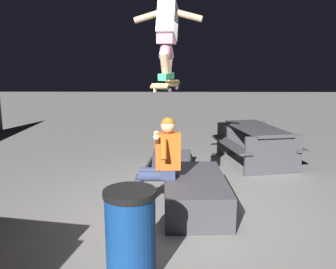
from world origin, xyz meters
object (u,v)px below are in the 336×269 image
(trash_bin, at_px, (131,235))
(skater_airborne, at_px, (167,30))
(skateboard, at_px, (167,85))
(picnic_table_back, at_px, (256,139))
(kicker_ramp, at_px, (169,166))
(person_sitting_on_ledge, at_px, (160,159))
(ledge_box_main, at_px, (194,193))

(trash_bin, bearing_deg, skater_airborne, -10.99)
(skateboard, relative_size, picnic_table_back, 0.54)
(skater_airborne, distance_m, kicker_ramp, 3.03)
(skateboard, xyz_separation_m, kicker_ramp, (1.97, -0.02, -1.67))
(skater_airborne, xyz_separation_m, trash_bin, (-1.62, 0.31, -1.97))
(person_sitting_on_ledge, relative_size, kicker_ramp, 0.98)
(ledge_box_main, distance_m, trash_bin, 1.83)
(ledge_box_main, xyz_separation_m, person_sitting_on_ledge, (0.03, 0.47, 0.48))
(ledge_box_main, xyz_separation_m, picnic_table_back, (2.32, -1.36, 0.28))
(skater_airborne, bearing_deg, kicker_ramp, -0.25)
(person_sitting_on_ledge, xyz_separation_m, trash_bin, (-1.71, 0.22, -0.26))
(trash_bin, bearing_deg, kicker_ramp, -5.22)
(ledge_box_main, xyz_separation_m, trash_bin, (-1.68, 0.69, 0.22))
(skateboard, height_order, skater_airborne, skater_airborne)
(kicker_ramp, bearing_deg, picnic_table_back, -74.93)
(ledge_box_main, height_order, kicker_ramp, ledge_box_main)
(ledge_box_main, xyz_separation_m, skateboard, (-0.12, 0.39, 1.50))
(ledge_box_main, distance_m, picnic_table_back, 2.70)
(ledge_box_main, distance_m, person_sitting_on_ledge, 0.68)
(skater_airborne, distance_m, trash_bin, 2.57)
(ledge_box_main, relative_size, skater_airborne, 1.47)
(picnic_table_back, bearing_deg, skateboard, 144.36)
(skater_airborne, relative_size, picnic_table_back, 0.58)
(person_sitting_on_ledge, bearing_deg, trash_bin, 172.72)
(picnic_table_back, bearing_deg, person_sitting_on_ledge, 141.32)
(kicker_ramp, bearing_deg, person_sitting_on_ledge, 176.73)
(ledge_box_main, relative_size, skateboard, 1.58)
(person_sitting_on_ledge, bearing_deg, kicker_ramp, -3.27)
(skateboard, distance_m, skater_airborne, 0.69)
(person_sitting_on_ledge, xyz_separation_m, kicker_ramp, (1.82, -0.10, -0.65))
(person_sitting_on_ledge, relative_size, skater_airborne, 1.15)
(skater_airborne, bearing_deg, skateboard, 170.82)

